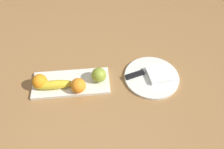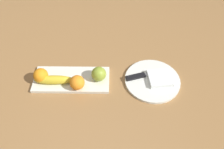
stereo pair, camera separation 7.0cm
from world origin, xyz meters
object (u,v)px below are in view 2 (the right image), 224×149
at_px(knife, 139,76).
at_px(dinner_plate, 152,80).
at_px(fruit_tray, 72,79).
at_px(apple, 99,75).
at_px(orange_near_apple, 41,75).
at_px(folded_napkin, 160,78).
at_px(orange_near_banana, 77,83).
at_px(banana, 54,80).

bearing_deg(knife, dinner_plate, -31.13).
height_order(fruit_tray, knife, knife).
xyz_separation_m(dinner_plate, knife, (-0.06, 0.02, 0.01)).
bearing_deg(apple, orange_near_apple, -178.47).
xyz_separation_m(apple, knife, (0.18, 0.02, -0.03)).
height_order(orange_near_apple, folded_napkin, orange_near_apple).
relative_size(dinner_plate, knife, 1.41).
bearing_deg(orange_near_banana, orange_near_apple, 166.78).
bearing_deg(fruit_tray, banana, -160.33).
height_order(orange_near_banana, folded_napkin, orange_near_banana).
xyz_separation_m(apple, dinner_plate, (0.24, 0.00, -0.04)).
height_order(banana, dinner_plate, banana).
distance_m(banana, orange_near_apple, 0.06).
distance_m(apple, orange_near_apple, 0.26).
xyz_separation_m(apple, orange_near_banana, (-0.09, -0.05, -0.00)).
xyz_separation_m(apple, orange_near_apple, (-0.26, -0.01, -0.00)).
distance_m(fruit_tray, banana, 0.08).
xyz_separation_m(apple, banana, (-0.20, -0.02, -0.01)).
relative_size(banana, knife, 0.98).
bearing_deg(fruit_tray, knife, 2.91).
relative_size(fruit_tray, banana, 1.95).
bearing_deg(folded_napkin, knife, 170.54).
height_order(apple, folded_napkin, apple).
distance_m(fruit_tray, apple, 0.13).
xyz_separation_m(fruit_tray, folded_napkin, (0.40, 0.00, 0.01)).
bearing_deg(folded_napkin, apple, -179.27).
relative_size(fruit_tray, knife, 1.92).
relative_size(orange_near_apple, folded_napkin, 0.63).
distance_m(apple, orange_near_banana, 0.10).
height_order(orange_near_apple, orange_near_banana, same).
distance_m(fruit_tray, knife, 0.31).
bearing_deg(orange_near_apple, banana, -14.54).
bearing_deg(apple, fruit_tray, 178.41).
bearing_deg(folded_napkin, dinner_plate, 180.00).
bearing_deg(dinner_plate, apple, -179.18).
relative_size(banana, folded_napkin, 1.72).
height_order(apple, banana, apple).
xyz_separation_m(orange_near_apple, knife, (0.44, 0.03, -0.03)).
bearing_deg(orange_near_apple, apple, 1.53).
relative_size(fruit_tray, dinner_plate, 1.36).
height_order(dinner_plate, folded_napkin, folded_napkin).
relative_size(banana, orange_near_banana, 2.70).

